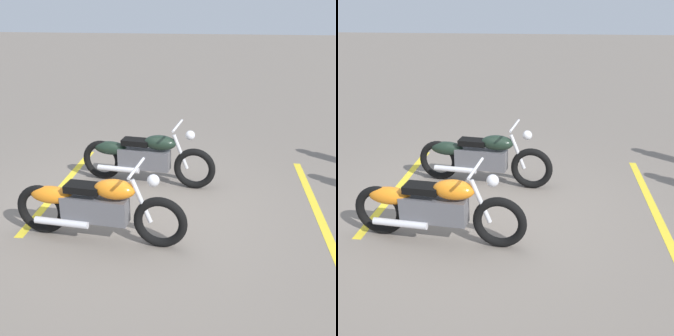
# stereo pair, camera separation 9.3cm
# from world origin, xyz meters

# --- Properties ---
(ground_plane) EXTENTS (60.00, 60.00, 0.00)m
(ground_plane) POSITION_xyz_m (0.00, 0.00, 0.00)
(ground_plane) COLOR slate
(motorcycle_bright_foreground) EXTENTS (2.23, 0.62, 1.04)m
(motorcycle_bright_foreground) POSITION_xyz_m (-0.29, -0.88, 0.46)
(motorcycle_bright_foreground) COLOR black
(motorcycle_bright_foreground) RESTS_ON ground
(motorcycle_dark_foreground) EXTENTS (2.22, 0.62, 1.04)m
(motorcycle_dark_foreground) POSITION_xyz_m (0.02, 0.89, 0.46)
(motorcycle_dark_foreground) COLOR black
(motorcycle_dark_foreground) RESTS_ON ground
(parking_stripe_near) EXTENTS (0.15, 3.20, 0.01)m
(parking_stripe_near) POSITION_xyz_m (-1.28, 0.61, 0.00)
(parking_stripe_near) COLOR yellow
(parking_stripe_near) RESTS_ON ground
(parking_stripe_mid) EXTENTS (0.15, 3.20, 0.01)m
(parking_stripe_mid) POSITION_xyz_m (2.66, 0.44, 0.00)
(parking_stripe_mid) COLOR yellow
(parking_stripe_mid) RESTS_ON ground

